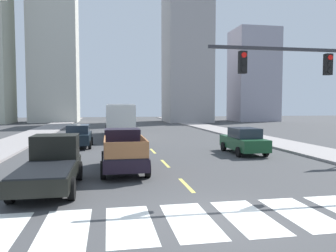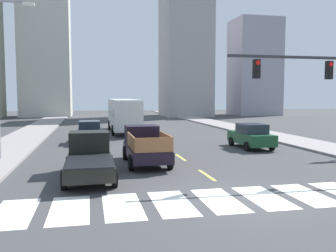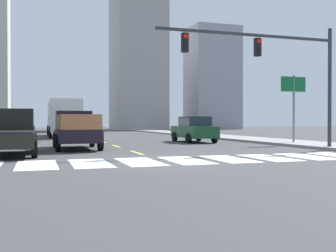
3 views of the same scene
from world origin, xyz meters
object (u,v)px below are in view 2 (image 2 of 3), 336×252
city_bus (123,113)px  sedan_near_right (90,132)px  pickup_stakebed (145,146)px  pickup_dark (89,157)px  sedan_near_left (251,136)px

city_bus → sedan_near_right: bearing=-113.4°
pickup_stakebed → city_bus: city_bus is taller
pickup_stakebed → sedan_near_right: (-2.97, 9.44, -0.08)m
pickup_stakebed → pickup_dark: same height
pickup_stakebed → sedan_near_left: 9.06m
sedan_near_left → sedan_near_right: 12.37m
pickup_dark → sedan_near_right: bearing=92.0°
sedan_near_left → pickup_stakebed: bearing=-153.9°
pickup_stakebed → sedan_near_left: bearing=26.5°
sedan_near_right → sedan_near_left: bearing=-23.5°
pickup_stakebed → sedan_near_right: pickup_stakebed is taller
pickup_stakebed → sedan_near_left: size_ratio=1.18×
city_bus → sedan_near_left: bearing=-58.7°
city_bus → sedan_near_right: (-3.34, -7.55, -1.09)m
pickup_dark → sedan_near_left: 13.13m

